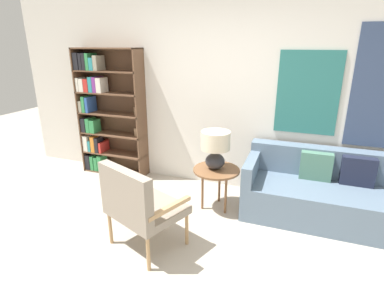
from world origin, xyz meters
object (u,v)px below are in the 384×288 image
object	(u,v)px
bookshelf	(103,112)
table_lamp	(215,146)
armchair	(138,202)
couch	(334,194)
side_table	(216,173)

from	to	relation	value
bookshelf	table_lamp	distance (m)	2.02
armchair	bookshelf	bearing A→B (deg)	133.29
table_lamp	bookshelf	bearing A→B (deg)	165.25
bookshelf	couch	size ratio (longest dim) A/B	0.95
bookshelf	armchair	world-z (taller)	bookshelf
couch	table_lamp	xyz separation A→B (m)	(-1.38, -0.25, 0.52)
couch	table_lamp	distance (m)	1.49
bookshelf	armchair	xyz separation A→B (m)	(1.47, -1.56, -0.45)
table_lamp	couch	bearing A→B (deg)	10.35
side_table	table_lamp	world-z (taller)	table_lamp
side_table	table_lamp	xyz separation A→B (m)	(-0.02, 0.01, 0.34)
couch	table_lamp	world-z (taller)	table_lamp
side_table	couch	bearing A→B (deg)	11.01
bookshelf	couch	distance (m)	3.40
armchair	couch	size ratio (longest dim) A/B	0.45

